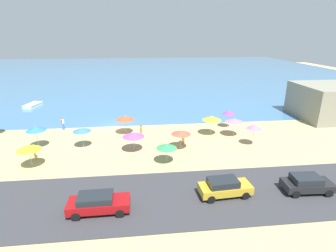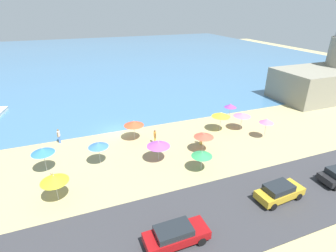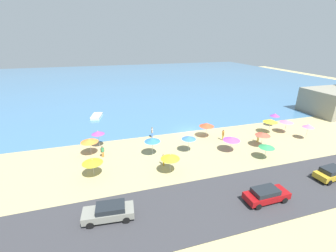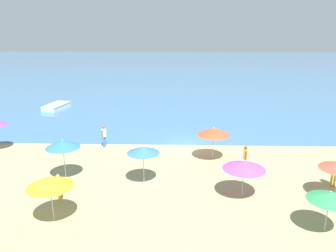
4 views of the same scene
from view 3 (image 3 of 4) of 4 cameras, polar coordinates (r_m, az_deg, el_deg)
The scene contains 26 objects.
ground_plane at distance 39.80m, azimuth 5.45°, elevation -1.36°, with size 160.00×160.00×0.00m, color tan.
sea at distance 91.29m, azimuth -7.82°, elevation 11.52°, with size 150.00×110.00×0.05m, color teal.
coastal_road at distance 26.22m, azimuth 20.92°, elevation -15.91°, with size 80.00×8.00×0.06m, color #343438.
beach_umbrella_0 at distance 27.83m, azimuth -18.67°, elevation -8.48°, with size 2.39×2.39×2.28m.
beach_umbrella_1 at distance 32.83m, azimuth -19.35°, elevation -3.47°, with size 2.40×2.40×2.49m.
beach_umbrella_2 at distance 32.89m, azimuth 23.79°, elevation -4.71°, with size 2.08×2.08×2.15m.
beach_umbrella_3 at distance 36.29m, azimuth 22.97°, elevation -1.91°, with size 2.22×2.22×2.29m.
beach_umbrella_4 at distance 33.26m, azimuth 15.84°, elevation -3.12°, with size 2.45×2.45×2.29m.
beach_umbrella_5 at distance 31.94m, azimuth 5.30°, elevation -2.96°, with size 2.06×2.06×2.48m.
beach_umbrella_6 at distance 45.65m, azimuth 25.54°, elevation 2.57°, with size 1.73×1.73×2.55m.
beach_umbrella_7 at distance 30.88m, azimuth -4.01°, elevation -3.48°, with size 2.20×2.20×2.68m.
beach_umbrella_8 at distance 42.11m, azimuth 32.10°, elevation 0.05°, with size 1.74×1.74×2.67m.
beach_umbrella_9 at distance 26.95m, azimuth 0.57°, elevation -7.79°, with size 2.30×2.30×2.52m.
beach_umbrella_10 at distance 34.75m, azimuth -17.38°, elevation -1.62°, with size 1.90×1.90×2.63m.
beach_umbrella_11 at distance 37.13m, azimuth 9.80°, elevation 0.33°, with size 2.42×2.42×2.52m.
beach_umbrella_12 at distance 41.90m, azimuth 24.60°, elevation 1.26°, with size 2.41×2.41×2.63m.
beach_umbrella_13 at distance 43.32m, azimuth 27.92°, elevation 1.06°, with size 2.26×2.26×2.38m.
bather_0 at distance 38.08m, azimuth 21.96°, elevation -2.49°, with size 0.53×0.35×1.64m.
bather_1 at distance 29.01m, azimuth -1.14°, elevation -8.30°, with size 0.29×0.56×1.70m.
bather_2 at distance 36.88m, azimuth -4.05°, elevation -1.47°, with size 0.35×0.53×1.83m.
bather_3 at distance 36.88m, azimuth 13.82°, elevation -2.08°, with size 0.25×0.57×1.81m.
bather_4 at distance 32.20m, azimuth -16.31°, elevation -6.10°, with size 0.52×0.36×1.65m.
parked_car_1 at distance 25.27m, azimuth 23.66°, elevation -15.65°, with size 4.52×1.88×1.46m.
parked_car_2 at distance 22.12m, azimuth -14.75°, elevation -20.29°, with size 4.65×2.20×1.49m.
parked_car_3 at distance 32.50m, azimuth 36.20°, elevation -9.58°, with size 4.32×2.05×1.49m.
skiff_nearshore at distance 48.73m, azimuth -17.64°, elevation 2.41°, with size 2.57×4.38×0.54m.
Camera 3 is at (-14.22, -33.88, 15.30)m, focal length 24.00 mm.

